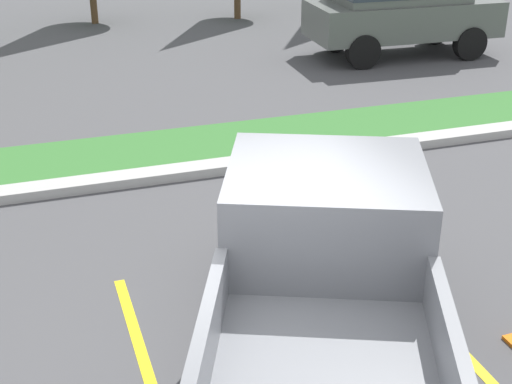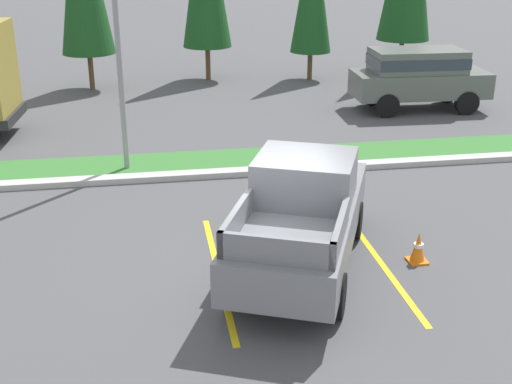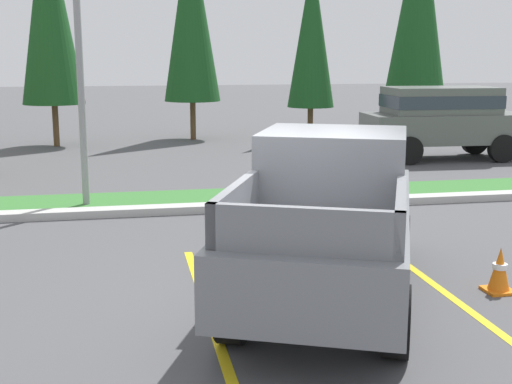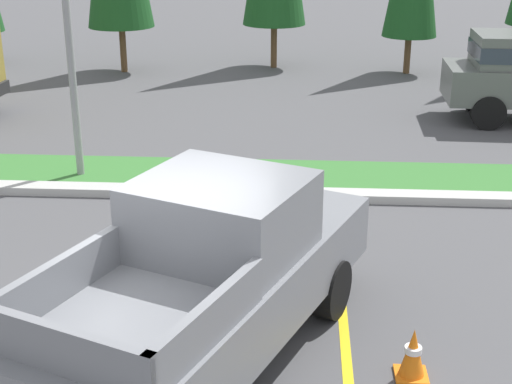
% 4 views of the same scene
% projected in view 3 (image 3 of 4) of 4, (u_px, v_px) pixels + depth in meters
% --- Properties ---
extents(ground_plane, '(120.00, 120.00, 0.00)m').
position_uv_depth(ground_plane, '(281.00, 297.00, 8.77)').
color(ground_plane, '#4C4C4F').
extents(parking_line_near, '(0.12, 4.80, 0.01)m').
position_uv_depth(parking_line_near, '(206.00, 306.00, 8.44)').
color(parking_line_near, yellow).
rests_on(parking_line_near, ground).
extents(parking_line_far, '(0.12, 4.80, 0.01)m').
position_uv_depth(parking_line_far, '(442.00, 290.00, 9.02)').
color(parking_line_far, yellow).
rests_on(parking_line_far, ground).
extents(curb_strip, '(56.00, 0.40, 0.15)m').
position_uv_depth(curb_strip, '(224.00, 207.00, 13.57)').
color(curb_strip, '#B2B2AD').
rests_on(curb_strip, ground).
extents(grass_median, '(56.00, 1.80, 0.06)m').
position_uv_depth(grass_median, '(217.00, 198.00, 14.64)').
color(grass_median, '#387533').
rests_on(grass_median, ground).
extents(pickup_truck_main, '(3.78, 5.54, 2.10)m').
position_uv_depth(pickup_truck_main, '(330.00, 218.00, 8.57)').
color(pickup_truck_main, black).
rests_on(pickup_truck_main, ground).
extents(suv_distant, '(4.66, 2.08, 2.10)m').
position_uv_depth(suv_distant, '(443.00, 117.00, 20.01)').
color(suv_distant, black).
rests_on(suv_distant, ground).
extents(cypress_tree_left_inner, '(2.03, 2.03, 7.82)m').
position_uv_depth(cypress_tree_left_inner, '(49.00, 4.00, 22.22)').
color(cypress_tree_left_inner, brown).
rests_on(cypress_tree_left_inner, ground).
extents(cypress_tree_center, '(2.00, 2.00, 7.68)m').
position_uv_depth(cypress_tree_center, '(191.00, 10.00, 24.07)').
color(cypress_tree_center, brown).
rests_on(cypress_tree_center, ground).
extents(cypress_tree_right_inner, '(1.67, 1.67, 6.43)m').
position_uv_depth(cypress_tree_right_inner, '(312.00, 32.00, 24.34)').
color(cypress_tree_right_inner, brown).
rests_on(cypress_tree_right_inner, ground).
extents(traffic_cone, '(0.36, 0.36, 0.60)m').
position_uv_depth(traffic_cone, '(500.00, 270.00, 8.91)').
color(traffic_cone, orange).
rests_on(traffic_cone, ground).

